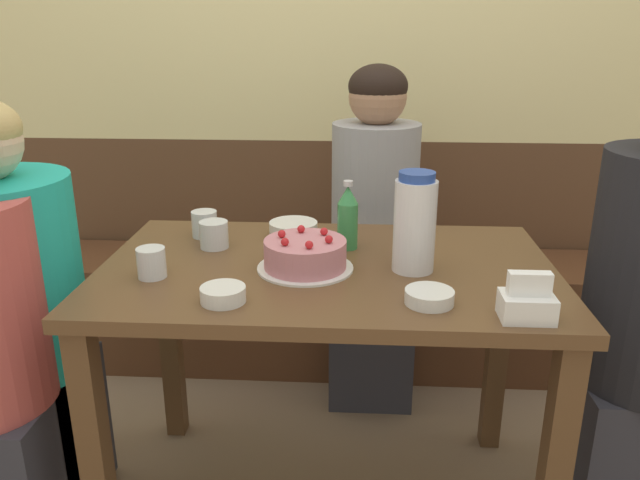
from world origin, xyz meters
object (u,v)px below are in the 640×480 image
Objects in this scene: napkin_holder at (527,302)px; person_dark_striped at (12,320)px; glass_tumbler_short at (205,224)px; person_pale_blue_shirt at (373,250)px; soju_bottle at (348,217)px; bowl_rice_small at (223,294)px; water_pitcher at (415,223)px; glass_water_tall at (151,263)px; glass_shot_small at (214,235)px; birthday_cake at (305,255)px; bowl_soup_white at (429,297)px; bench_seat at (337,311)px; bowl_side_dish at (293,229)px.

person_dark_striped is at bearing 169.26° from napkin_holder.
person_pale_blue_shirt is (0.50, 0.41, -0.22)m from glass_tumbler_short.
bowl_rice_small is at bearing -125.80° from soju_bottle.
water_pitcher is 0.21× the size of person_pale_blue_shirt.
person_dark_striped is at bearing -178.62° from water_pitcher.
water_pitcher is 0.65m from glass_water_tall.
glass_shot_small is 0.07× the size of person_dark_striped.
bowl_soup_white is (0.29, -0.19, -0.02)m from birthday_cake.
glass_tumbler_short is at bearing 117.59° from glass_shot_small.
soju_bottle is 2.41× the size of glass_shot_small.
water_pitcher is 0.23m from soju_bottle.
person_dark_striped is at bearing -55.87° from person_pale_blue_shirt.
glass_tumbler_short is (-0.15, 0.45, 0.02)m from bowl_rice_small.
glass_shot_small is 0.71m from person_pale_blue_shirt.
glass_shot_small is at bearing -42.21° from person_pale_blue_shirt.
birthday_cake is 0.20m from soju_bottle.
glass_tumbler_short is at bearing 108.25° from bowl_rice_small.
glass_water_tall is (-0.64, -0.09, -0.09)m from water_pitcher.
napkin_holder is at bearing -27.73° from birthday_cake.
glass_tumbler_short is (0.06, 0.32, 0.00)m from glass_water_tall.
soju_bottle is at bearing 11.35° from person_dark_striped.
water_pitcher is (0.27, 0.01, 0.09)m from birthday_cake.
glass_tumbler_short is (-0.42, 0.08, -0.05)m from soju_bottle.
person_pale_blue_shirt is (0.14, -0.21, 0.35)m from bench_seat.
bench_seat is 9.33× the size of water_pitcher.
bowl_side_dish reaches higher than bench_seat.
glass_shot_small is at bearing -177.24° from soju_bottle.
soju_bottle is at bearing -10.33° from glass_tumbler_short.
bowl_rice_small is (-0.65, 0.05, -0.02)m from napkin_holder.
person_dark_striped is at bearing 171.58° from glass_water_tall.
bench_seat is at bearing 65.95° from glass_shot_small.
napkin_holder is (0.49, -0.26, 0.00)m from birthday_cake.
water_pitcher is 0.50m from bowl_rice_small.
person_pale_blue_shirt reaches higher than bowl_side_dish.
water_pitcher is 3.19× the size of glass_shot_small.
soju_bottle is at bearing 27.00° from glass_water_tall.
glass_water_tall is 0.98× the size of glass_tumbler_short.
napkin_holder reaches higher than birthday_cake.
water_pitcher is 0.22× the size of person_dark_striped.
birthday_cake is 0.55m from napkin_holder.
water_pitcher is 1.80× the size of bowl_side_dish.
glass_water_tall is 0.47m from person_dark_striped.
person_pale_blue_shirt reaches higher than bowl_soup_white.
bowl_rice_small reaches higher than bowl_soup_white.
bowl_side_dish is (-0.06, 0.25, -0.02)m from birthday_cake.
bowl_rice_small is (-0.46, -0.02, 0.00)m from bowl_soup_white.
bench_seat is 31.58× the size of glass_water_tall.
glass_shot_small is (-0.37, -0.02, -0.05)m from soju_bottle.
glass_tumbler_short is 0.06× the size of person_pale_blue_shirt.
birthday_cake is 3.08× the size of glass_shot_small.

